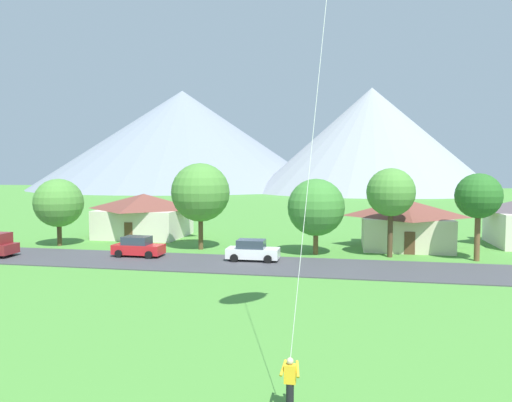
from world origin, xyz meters
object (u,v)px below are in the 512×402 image
Objects in this scene: house_left_center at (144,214)px; tree_center at (200,192)px; house_right_center at (405,223)px; tree_near_left at (478,196)px; tree_left_of_center at (316,207)px; tree_near_right at (391,193)px; tree_right_of_center at (59,203)px; parked_car_red_mid_west at (138,247)px; parked_car_white_west_end at (253,251)px.

tree_center is at bearing -38.10° from house_left_center.
tree_center is at bearing -166.57° from house_right_center.
tree_near_left is 1.07× the size of tree_left_of_center.
house_left_center is 1.27× the size of tree_near_right.
tree_right_of_center is at bearing -180.00° from tree_left_of_center.
tree_left_of_center is at bearing -3.19° from tree_center.
tree_center is at bearing 2.40° from tree_right_of_center.
tree_near_left reaches higher than tree_left_of_center.
tree_center reaches higher than house_left_center.
parked_car_red_mid_west is at bearing -164.01° from tree_left_of_center.
tree_near_left reaches higher than parked_car_red_mid_west.
tree_near_left is 6.78m from tree_near_right.
house_right_center is 6.27m from tree_near_right.
tree_center reaches higher than parked_car_white_west_end.
tree_left_of_center is (-13.01, 0.51, -1.12)m from tree_near_left.
tree_near_left is at bearing -2.24° from tree_left_of_center.
tree_near_left is (4.98, -5.56, 2.85)m from house_right_center.
tree_left_of_center reaches higher than house_left_center.
tree_near_left is at bearing 7.59° from parked_car_red_mid_west.
tree_near_right is 1.78× the size of parked_car_red_mid_west.
house_left_center is at bearing 166.24° from tree_near_left.
house_left_center is 12.63m from parked_car_red_mid_west.
house_left_center is 2.25× the size of parked_car_red_mid_west.
tree_near_left reaches higher than house_right_center.
tree_left_of_center is at bearing 178.96° from tree_near_right.
house_left_center is at bearing 141.47° from parked_car_white_west_end.
tree_near_right reaches higher than tree_left_of_center.
tree_near_left reaches higher than tree_right_of_center.
house_left_center reaches higher than parked_car_white_west_end.
tree_near_right is 1.78× the size of parked_car_white_west_end.
house_left_center is 2.26× the size of parked_car_white_west_end.
tree_center is at bearing 177.60° from tree_near_right.
tree_center reaches higher than tree_left_of_center.
parked_car_red_mid_west is (-22.68, -9.25, -1.52)m from house_right_center.
house_left_center is at bearing 175.07° from house_right_center.
parked_car_white_west_end is 1.00× the size of parked_car_red_mid_west.
tree_left_of_center reaches higher than tree_right_of_center.
tree_near_left is at bearing -0.77° from tree_right_of_center.
house_right_center is 15.86m from parked_car_white_west_end.
tree_near_right reaches higher than house_right_center.
tree_near_left reaches higher than parked_car_white_west_end.
tree_right_of_center is 1.54× the size of parked_car_white_west_end.
tree_near_right reaches higher than parked_car_red_mid_west.
house_left_center is at bearing 141.90° from tree_center.
tree_center reaches higher than tree_near_left.
tree_near_right is at bearing 176.65° from tree_near_left.
house_right_center is 2.00× the size of parked_car_white_west_end.
tree_center is (-10.65, 0.59, 1.17)m from tree_left_of_center.
tree_left_of_center is at bearing -147.82° from house_right_center.
parked_car_red_mid_west is at bearing -22.45° from tree_right_of_center.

